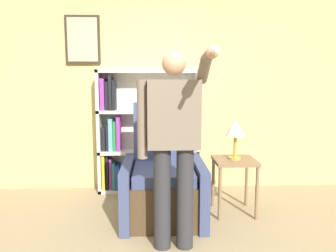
{
  "coord_description": "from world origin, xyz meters",
  "views": [
    {
      "loc": [
        -0.1,
        -2.43,
        1.47
      ],
      "look_at": [
        0.02,
        0.63,
        1.05
      ],
      "focal_mm": 35.0,
      "sensor_mm": 36.0,
      "label": 1
    }
  ],
  "objects_px": {
    "armchair": "(163,183)",
    "person_standing": "(173,138)",
    "bookcase": "(139,133)",
    "side_table": "(234,169)",
    "table_lamp": "(236,130)"
  },
  "relations": [
    {
      "from": "person_standing",
      "to": "table_lamp",
      "type": "xyz_separation_m",
      "value": [
        0.72,
        0.76,
        -0.05
      ]
    },
    {
      "from": "armchair",
      "to": "person_standing",
      "type": "bearing_deg",
      "value": -84.28
    },
    {
      "from": "bookcase",
      "to": "armchair",
      "type": "xyz_separation_m",
      "value": [
        0.31,
        -0.86,
        -0.42
      ]
    },
    {
      "from": "bookcase",
      "to": "person_standing",
      "type": "relative_size",
      "value": 0.94
    },
    {
      "from": "bookcase",
      "to": "armchair",
      "type": "height_order",
      "value": "bookcase"
    },
    {
      "from": "bookcase",
      "to": "person_standing",
      "type": "distance_m",
      "value": 1.62
    },
    {
      "from": "bookcase",
      "to": "person_standing",
      "type": "xyz_separation_m",
      "value": [
        0.38,
        -1.57,
        0.2
      ]
    },
    {
      "from": "armchair",
      "to": "side_table",
      "type": "xyz_separation_m",
      "value": [
        0.79,
        0.05,
        0.13
      ]
    },
    {
      "from": "person_standing",
      "to": "side_table",
      "type": "distance_m",
      "value": 1.15
    },
    {
      "from": "person_standing",
      "to": "side_table",
      "type": "bearing_deg",
      "value": 46.45
    },
    {
      "from": "side_table",
      "to": "table_lamp",
      "type": "distance_m",
      "value": 0.43
    },
    {
      "from": "armchair",
      "to": "table_lamp",
      "type": "distance_m",
      "value": 0.97
    },
    {
      "from": "armchair",
      "to": "table_lamp",
      "type": "xyz_separation_m",
      "value": [
        0.79,
        0.05,
        0.56
      ]
    },
    {
      "from": "bookcase",
      "to": "armchair",
      "type": "distance_m",
      "value": 1.0
    },
    {
      "from": "armchair",
      "to": "side_table",
      "type": "relative_size",
      "value": 1.99
    }
  ]
}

